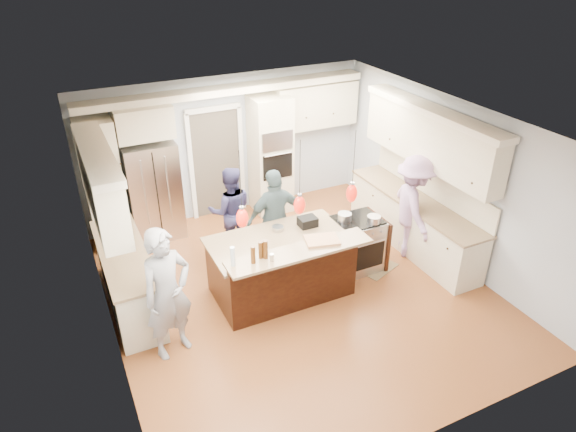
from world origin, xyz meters
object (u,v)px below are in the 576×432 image
(kitchen_island, at_px, (281,266))
(island_range, at_px, (357,243))
(refrigerator, at_px, (153,191))
(person_far_left, at_px, (231,211))
(person_bar_end, at_px, (168,294))

(kitchen_island, height_order, island_range, kitchen_island)
(refrigerator, relative_size, person_far_left, 1.14)
(island_range, bearing_deg, person_bar_end, -169.51)
(island_range, distance_m, person_far_left, 2.18)
(kitchen_island, xyz_separation_m, person_far_left, (-0.26, 1.44, 0.30))
(person_bar_end, distance_m, person_far_left, 2.51)
(refrigerator, relative_size, island_range, 1.96)
(kitchen_island, bearing_deg, refrigerator, 116.89)
(island_range, bearing_deg, person_far_left, 140.79)
(person_bar_end, bearing_deg, island_range, -7.84)
(island_range, height_order, person_far_left, person_far_left)
(refrigerator, xyz_separation_m, person_bar_end, (-0.52, -3.09, 0.03))
(refrigerator, height_order, person_bar_end, person_bar_end)
(refrigerator, relative_size, person_bar_end, 0.97)
(kitchen_island, bearing_deg, person_bar_end, -164.02)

